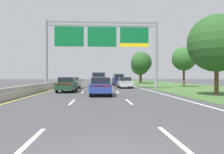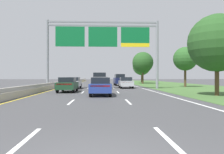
{
  "view_description": "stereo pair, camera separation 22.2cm",
  "coord_description": "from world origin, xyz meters",
  "px_view_note": "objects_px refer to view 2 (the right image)",
  "views": [
    {
      "loc": [
        -0.11,
        -4.22,
        1.65
      ],
      "look_at": [
        1.04,
        15.78,
        1.61
      ],
      "focal_mm": 36.29,
      "sensor_mm": 36.0,
      "label": 1
    },
    {
      "loc": [
        0.11,
        -4.23,
        1.65
      ],
      "look_at": [
        1.04,
        15.78,
        1.61
      ],
      "focal_mm": 36.29,
      "sensor_mm": 36.0,
      "label": 2
    }
  ],
  "objects_px": {
    "car_white_left_lane_sedan": "(73,83)",
    "roadside_tree_distant": "(142,66)",
    "car_navy_right_lane_suv": "(119,80)",
    "car_blue_centre_lane_sedan": "(101,86)",
    "roadside_tree_near": "(217,43)",
    "car_darkgreen_left_lane_sedan": "(68,84)",
    "roadside_tree_mid": "(185,59)",
    "overhead_sign_gantry": "(103,40)",
    "pickup_truck_grey": "(100,81)",
    "roadside_tree_far": "(143,62)",
    "car_silver_right_lane_sedan": "(126,82)"
  },
  "relations": [
    {
      "from": "roadside_tree_distant",
      "to": "car_silver_right_lane_sedan",
      "type": "bearing_deg",
      "value": -104.4
    },
    {
      "from": "pickup_truck_grey",
      "to": "roadside_tree_mid",
      "type": "distance_m",
      "value": 14.81
    },
    {
      "from": "car_navy_right_lane_suv",
      "to": "roadside_tree_near",
      "type": "relative_size",
      "value": 0.68
    },
    {
      "from": "car_darkgreen_left_lane_sedan",
      "to": "roadside_tree_near",
      "type": "relative_size",
      "value": 0.63
    },
    {
      "from": "roadside_tree_mid",
      "to": "pickup_truck_grey",
      "type": "bearing_deg",
      "value": -161.34
    },
    {
      "from": "roadside_tree_distant",
      "to": "pickup_truck_grey",
      "type": "bearing_deg",
      "value": -110.13
    },
    {
      "from": "overhead_sign_gantry",
      "to": "car_blue_centre_lane_sedan",
      "type": "height_order",
      "value": "overhead_sign_gantry"
    },
    {
      "from": "overhead_sign_gantry",
      "to": "car_white_left_lane_sedan",
      "type": "height_order",
      "value": "overhead_sign_gantry"
    },
    {
      "from": "overhead_sign_gantry",
      "to": "roadside_tree_distant",
      "type": "xyz_separation_m",
      "value": [
        10.91,
        31.75,
        -1.96
      ]
    },
    {
      "from": "pickup_truck_grey",
      "to": "car_blue_centre_lane_sedan",
      "type": "bearing_deg",
      "value": 179.53
    },
    {
      "from": "roadside_tree_distant",
      "to": "car_blue_centre_lane_sedan",
      "type": "bearing_deg",
      "value": -104.83
    },
    {
      "from": "pickup_truck_grey",
      "to": "roadside_tree_far",
      "type": "relative_size",
      "value": 0.74
    },
    {
      "from": "car_navy_right_lane_suv",
      "to": "roadside_tree_distant",
      "type": "xyz_separation_m",
      "value": [
        7.74,
        20.01,
        3.47
      ]
    },
    {
      "from": "car_silver_right_lane_sedan",
      "to": "car_white_left_lane_sedan",
      "type": "height_order",
      "value": "same"
    },
    {
      "from": "roadside_tree_near",
      "to": "roadside_tree_distant",
      "type": "xyz_separation_m",
      "value": [
        1.22,
        43.07,
        0.06
      ]
    },
    {
      "from": "roadside_tree_mid",
      "to": "overhead_sign_gantry",
      "type": "bearing_deg",
      "value": -157.95
    },
    {
      "from": "pickup_truck_grey",
      "to": "car_darkgreen_left_lane_sedan",
      "type": "distance_m",
      "value": 7.38
    },
    {
      "from": "overhead_sign_gantry",
      "to": "car_white_left_lane_sedan",
      "type": "relative_size",
      "value": 3.4
    },
    {
      "from": "car_white_left_lane_sedan",
      "to": "roadside_tree_distant",
      "type": "distance_m",
      "value": 34.49
    },
    {
      "from": "car_white_left_lane_sedan",
      "to": "roadside_tree_mid",
      "type": "distance_m",
      "value": 18.16
    },
    {
      "from": "overhead_sign_gantry",
      "to": "car_navy_right_lane_suv",
      "type": "distance_m",
      "value": 13.32
    },
    {
      "from": "pickup_truck_grey",
      "to": "roadside_tree_distant",
      "type": "xyz_separation_m",
      "value": [
        11.37,
        31.02,
        3.5
      ]
    },
    {
      "from": "pickup_truck_grey",
      "to": "roadside_tree_mid",
      "type": "bearing_deg",
      "value": -72.85
    },
    {
      "from": "car_darkgreen_left_lane_sedan",
      "to": "car_blue_centre_lane_sedan",
      "type": "bearing_deg",
      "value": -141.53
    },
    {
      "from": "car_blue_centre_lane_sedan",
      "to": "car_white_left_lane_sedan",
      "type": "xyz_separation_m",
      "value": [
        -3.77,
        11.3,
        0.0
      ]
    },
    {
      "from": "car_white_left_lane_sedan",
      "to": "roadside_tree_near",
      "type": "xyz_separation_m",
      "value": [
        13.71,
        -12.21,
        3.7
      ]
    },
    {
      "from": "car_blue_centre_lane_sedan",
      "to": "roadside_tree_mid",
      "type": "height_order",
      "value": "roadside_tree_mid"
    },
    {
      "from": "car_silver_right_lane_sedan",
      "to": "car_white_left_lane_sedan",
      "type": "bearing_deg",
      "value": 99.6
    },
    {
      "from": "car_darkgreen_left_lane_sedan",
      "to": "roadside_tree_mid",
      "type": "xyz_separation_m",
      "value": [
        17.0,
        11.18,
        3.67
      ]
    },
    {
      "from": "pickup_truck_grey",
      "to": "roadside_tree_distant",
      "type": "relative_size",
      "value": 0.77
    },
    {
      "from": "overhead_sign_gantry",
      "to": "roadside_tree_far",
      "type": "bearing_deg",
      "value": 66.62
    },
    {
      "from": "overhead_sign_gantry",
      "to": "roadside_tree_distant",
      "type": "height_order",
      "value": "overhead_sign_gantry"
    },
    {
      "from": "pickup_truck_grey",
      "to": "roadside_tree_far",
      "type": "xyz_separation_m",
      "value": [
        9.82,
        20.91,
        3.85
      ]
    },
    {
      "from": "pickup_truck_grey",
      "to": "roadside_tree_near",
      "type": "bearing_deg",
      "value": -141.43
    },
    {
      "from": "car_navy_right_lane_suv",
      "to": "car_blue_centre_lane_sedan",
      "type": "relative_size",
      "value": 1.07
    },
    {
      "from": "roadside_tree_mid",
      "to": "car_blue_centre_lane_sedan",
      "type": "bearing_deg",
      "value": -130.48
    },
    {
      "from": "car_white_left_lane_sedan",
      "to": "car_silver_right_lane_sedan",
      "type": "bearing_deg",
      "value": -79.74
    },
    {
      "from": "overhead_sign_gantry",
      "to": "roadside_tree_far",
      "type": "relative_size",
      "value": 2.05
    },
    {
      "from": "pickup_truck_grey",
      "to": "roadside_tree_mid",
      "type": "height_order",
      "value": "roadside_tree_mid"
    },
    {
      "from": "car_darkgreen_left_lane_sedan",
      "to": "roadside_tree_far",
      "type": "distance_m",
      "value": 30.74
    },
    {
      "from": "car_navy_right_lane_suv",
      "to": "roadside_tree_mid",
      "type": "distance_m",
      "value": 12.37
    },
    {
      "from": "car_white_left_lane_sedan",
      "to": "roadside_tree_distant",
      "type": "bearing_deg",
      "value": -24.7
    },
    {
      "from": "pickup_truck_grey",
      "to": "car_navy_right_lane_suv",
      "type": "xyz_separation_m",
      "value": [
        3.62,
        11.01,
        0.02
      ]
    },
    {
      "from": "overhead_sign_gantry",
      "to": "car_navy_right_lane_suv",
      "type": "relative_size",
      "value": 3.17
    },
    {
      "from": "car_darkgreen_left_lane_sedan",
      "to": "roadside_tree_near",
      "type": "bearing_deg",
      "value": -111.43
    },
    {
      "from": "car_navy_right_lane_suv",
      "to": "car_silver_right_lane_sedan",
      "type": "bearing_deg",
      "value": 179.2
    },
    {
      "from": "roadside_tree_mid",
      "to": "roadside_tree_distant",
      "type": "bearing_deg",
      "value": 94.95
    },
    {
      "from": "roadside_tree_far",
      "to": "roadside_tree_distant",
      "type": "bearing_deg",
      "value": 81.28
    },
    {
      "from": "pickup_truck_grey",
      "to": "roadside_tree_distant",
      "type": "height_order",
      "value": "roadside_tree_distant"
    },
    {
      "from": "car_darkgreen_left_lane_sedan",
      "to": "roadside_tree_mid",
      "type": "distance_m",
      "value": 20.67
    }
  ]
}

